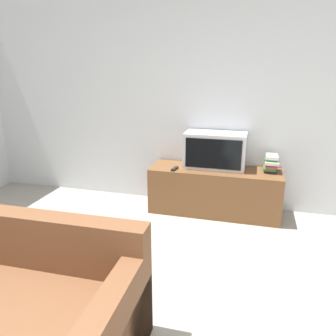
{
  "coord_description": "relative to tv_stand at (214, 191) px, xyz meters",
  "views": [
    {
      "loc": [
        0.62,
        -1.02,
        1.75
      ],
      "look_at": [
        -0.23,
        2.17,
        0.71
      ],
      "focal_mm": 35.0,
      "sensor_mm": 36.0,
      "label": 1
    }
  ],
  "objects": [
    {
      "name": "wall_back",
      "position": [
        -0.2,
        0.3,
        1.02
      ],
      "size": [
        9.0,
        0.06,
        2.6
      ],
      "color": "silver",
      "rests_on": "ground_plane"
    },
    {
      "name": "tv_stand",
      "position": [
        0.0,
        0.0,
        0.0
      ],
      "size": [
        1.56,
        0.5,
        0.56
      ],
      "color": "brown",
      "rests_on": "ground_plane"
    },
    {
      "name": "television",
      "position": [
        -0.02,
        0.07,
        0.49
      ],
      "size": [
        0.73,
        0.36,
        0.43
      ],
      "color": "silver",
      "rests_on": "tv_stand"
    },
    {
      "name": "book_stack",
      "position": [
        0.63,
        0.07,
        0.38
      ],
      "size": [
        0.17,
        0.23,
        0.2
      ],
      "color": "black",
      "rests_on": "tv_stand"
    },
    {
      "name": "remote_on_stand",
      "position": [
        -0.47,
        -0.15,
        0.29
      ],
      "size": [
        0.06,
        0.15,
        0.02
      ],
      "rotation": [
        0.0,
        0.0,
        -0.16
      ],
      "color": "black",
      "rests_on": "tv_stand"
    }
  ]
}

